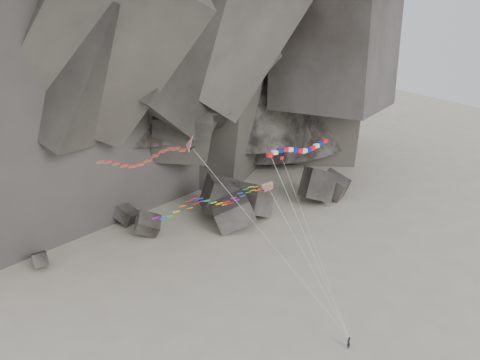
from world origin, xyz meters
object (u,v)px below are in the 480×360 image
banner_kite (299,150)px  parafoil_kite (210,201)px  delta_kite (141,158)px  kite_flyer (349,342)px  pennant_kite (294,192)px

banner_kite → parafoil_kite: size_ratio=1.05×
delta_kite → banner_kite: (18.08, -2.51, -1.27)m
kite_flyer → banner_kite: (-2.17, 8.52, 21.72)m
kite_flyer → delta_kite: delta_kite is taller
delta_kite → parafoil_kite: delta_kite is taller
kite_flyer → pennant_kite: size_ratio=0.09×
delta_kite → pennant_kite: 18.96m
delta_kite → banner_kite: bearing=7.1°
kite_flyer → delta_kite: (-20.25, 11.03, 22.99)m
banner_kite → kite_flyer: bearing=-81.3°
delta_kite → parafoil_kite: (6.64, -2.25, -5.38)m
banner_kite → parafoil_kite: bearing=173.1°
kite_flyer → pennant_kite: pennant_kite is taller
banner_kite → pennant_kite: banner_kite is taller
kite_flyer → parafoil_kite: 23.93m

